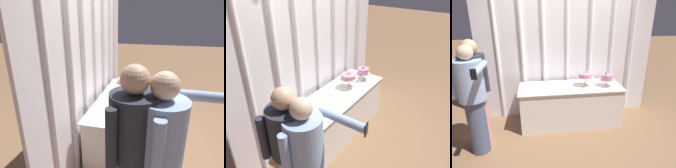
{
  "view_description": "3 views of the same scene",
  "coord_description": "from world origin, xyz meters",
  "views": [
    {
      "loc": [
        -2.74,
        -0.46,
        1.98
      ],
      "look_at": [
        -0.01,
        0.24,
        0.98
      ],
      "focal_mm": 30.18,
      "sensor_mm": 36.0,
      "label": 1
    },
    {
      "loc": [
        -2.64,
        -1.68,
        2.65
      ],
      "look_at": [
        -0.14,
        0.03,
        1.01
      ],
      "focal_mm": 36.48,
      "sensor_mm": 36.0,
      "label": 2
    },
    {
      "loc": [
        -0.57,
        -3.18,
        2.07
      ],
      "look_at": [
        -0.13,
        0.03,
        0.83
      ],
      "focal_mm": 31.68,
      "sensor_mm": 36.0,
      "label": 3
    }
  ],
  "objects": [
    {
      "name": "draped_curtain",
      "position": [
        0.01,
        0.55,
        1.51
      ],
      "size": [
        3.37,
        0.18,
        2.88
      ],
      "color": "white",
      "rests_on": "ground_plane"
    },
    {
      "name": "tealight_near_left",
      "position": [
        -0.06,
        -0.08,
        0.76
      ],
      "size": [
        0.04,
        0.04,
        0.04
      ],
      "color": "beige",
      "rests_on": "cake_table"
    },
    {
      "name": "ground_plane",
      "position": [
        0.0,
        0.0,
        0.0
      ],
      "size": [
        24.0,
        24.0,
        0.0
      ],
      "primitive_type": "plane",
      "color": "#846042"
    },
    {
      "name": "guest_man_dark_suit",
      "position": [
        -1.5,
        -0.31,
        0.91
      ],
      "size": [
        0.51,
        0.51,
        1.68
      ],
      "color": "#D6938E",
      "rests_on": "ground_plane"
    },
    {
      "name": "cake_display_nearleft",
      "position": [
        0.27,
        0.1,
        0.94
      ],
      "size": [
        0.29,
        0.29,
        0.29
      ],
      "color": "silver",
      "rests_on": "cake_table"
    },
    {
      "name": "cake_table",
      "position": [
        0.0,
        0.1,
        0.38
      ],
      "size": [
        1.84,
        0.69,
        0.75
      ],
      "color": "white",
      "rests_on": "ground_plane"
    },
    {
      "name": "guest_man_pink_jacket",
      "position": [
        -1.49,
        -0.52,
        0.9
      ],
      "size": [
        0.54,
        0.72,
        1.65
      ],
      "color": "#4C5675",
      "rests_on": "ground_plane"
    },
    {
      "name": "cake_display_nearright",
      "position": [
        0.65,
        0.03,
        0.91
      ],
      "size": [
        0.25,
        0.25,
        0.26
      ],
      "color": "silver",
      "rests_on": "cake_table"
    },
    {
      "name": "tealight_far_left",
      "position": [
        -0.19,
        -0.09,
        0.76
      ],
      "size": [
        0.04,
        0.04,
        0.03
      ],
      "color": "beige",
      "rests_on": "cake_table"
    },
    {
      "name": "tealight_near_right",
      "position": [
        0.42,
        -0.12,
        0.76
      ],
      "size": [
        0.04,
        0.04,
        0.03
      ],
      "color": "beige",
      "rests_on": "cake_table"
    }
  ]
}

